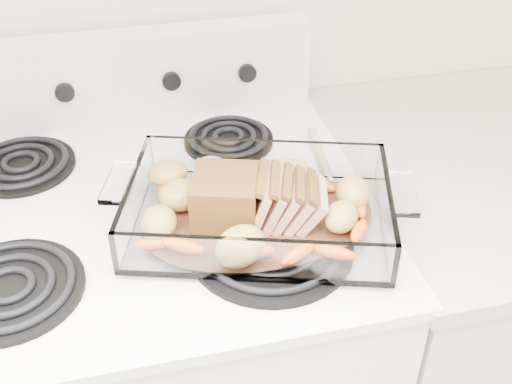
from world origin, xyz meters
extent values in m
cube|color=white|center=(0.00, 1.66, 0.93)|extent=(0.78, 0.67, 0.02)
cube|color=white|center=(0.00, 1.95, 1.03)|extent=(0.76, 0.06, 0.18)
cylinder|color=black|center=(-0.19, 1.50, 0.94)|extent=(0.21, 0.21, 0.01)
cylinder|color=black|center=(0.19, 1.50, 0.94)|extent=(0.25, 0.25, 0.01)
cylinder|color=black|center=(-0.19, 1.81, 0.94)|extent=(0.19, 0.19, 0.01)
cylinder|color=black|center=(0.19, 1.81, 0.94)|extent=(0.17, 0.17, 0.01)
cylinder|color=black|center=(-0.10, 1.92, 1.03)|extent=(0.04, 0.02, 0.04)
cylinder|color=black|center=(0.10, 1.92, 1.03)|extent=(0.04, 0.02, 0.04)
cylinder|color=black|center=(0.25, 1.92, 1.03)|extent=(0.04, 0.02, 0.04)
cube|color=silver|center=(0.67, 1.66, 0.45)|extent=(0.55, 0.65, 0.90)
cube|color=beige|center=(0.67, 1.66, 0.92)|extent=(0.58, 0.68, 0.03)
cube|color=white|center=(0.18, 1.55, 0.95)|extent=(0.40, 0.26, 0.01)
cube|color=white|center=(0.18, 1.42, 0.99)|extent=(0.40, 0.01, 0.07)
cube|color=white|center=(0.18, 1.68, 0.99)|extent=(0.40, 0.01, 0.07)
cube|color=white|center=(-0.01, 1.55, 0.99)|extent=(0.01, 0.26, 0.07)
cube|color=white|center=(0.38, 1.55, 0.99)|extent=(0.01, 0.26, 0.07)
cylinder|color=#442616|center=(0.18, 1.55, 0.95)|extent=(0.23, 0.23, 0.00)
cube|color=brown|center=(0.13, 1.55, 0.99)|extent=(0.10, 0.10, 0.08)
cube|color=tan|center=(0.19, 1.55, 0.99)|extent=(0.04, 0.09, 0.08)
cube|color=tan|center=(0.21, 1.55, 0.99)|extent=(0.04, 0.09, 0.07)
cube|color=tan|center=(0.23, 1.55, 0.99)|extent=(0.04, 0.09, 0.07)
cube|color=tan|center=(0.25, 1.55, 0.99)|extent=(0.04, 0.09, 0.06)
cube|color=tan|center=(0.26, 1.55, 0.98)|extent=(0.05, 0.09, 0.06)
ellipsoid|color=#E05715|center=(0.03, 1.47, 0.96)|extent=(0.06, 0.02, 0.02)
ellipsoid|color=#E05715|center=(0.30, 1.47, 0.96)|extent=(0.06, 0.02, 0.02)
ellipsoid|color=#E05715|center=(0.35, 1.57, 0.96)|extent=(0.06, 0.02, 0.02)
ellipsoid|color=#E05715|center=(0.02, 1.59, 0.96)|extent=(0.06, 0.02, 0.02)
ellipsoid|color=#B18444|center=(0.02, 1.63, 0.98)|extent=(0.07, 0.06, 0.05)
ellipsoid|color=#B18444|center=(0.21, 1.64, 0.98)|extent=(0.07, 0.06, 0.05)
ellipsoid|color=#B18444|center=(0.32, 1.53, 0.98)|extent=(0.07, 0.06, 0.05)
cylinder|color=tan|center=(0.34, 1.71, 0.95)|extent=(0.04, 0.20, 0.02)
ellipsoid|color=tan|center=(0.34, 1.59, 0.95)|extent=(0.05, 0.07, 0.02)
camera|label=1|loc=(0.00, 0.79, 1.58)|focal=45.00mm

